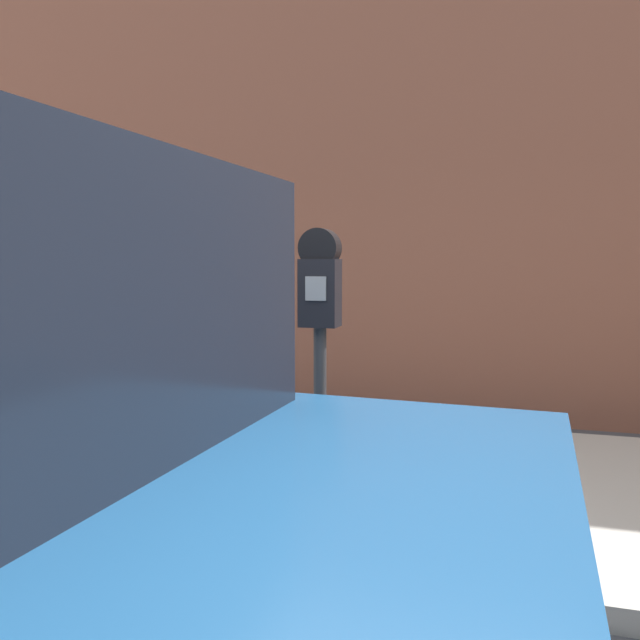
% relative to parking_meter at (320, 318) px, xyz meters
% --- Properties ---
extents(sidewalk, '(24.00, 2.80, 0.12)m').
position_rel_parking_meter_xyz_m(sidewalk, '(0.12, 1.09, -1.22)').
color(sidewalk, '#BCB7AD').
rests_on(sidewalk, ground_plane).
extents(building_facade, '(24.00, 0.30, 5.23)m').
position_rel_parking_meter_xyz_m(building_facade, '(0.12, 3.25, 1.33)').
color(building_facade, '#935642').
rests_on(building_facade, ground_plane).
extents(parking_meter, '(0.20, 0.16, 1.61)m').
position_rel_parking_meter_xyz_m(parking_meter, '(0.00, 0.00, 0.00)').
color(parking_meter, '#2D2D30').
rests_on(parking_meter, sidewalk).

